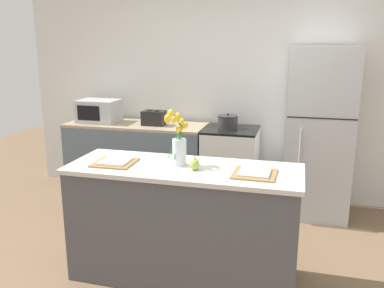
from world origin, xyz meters
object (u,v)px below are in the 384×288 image
at_px(stove_range, 230,167).
at_px(refrigerator, 319,133).
at_px(pear_figurine, 195,164).
at_px(toaster, 154,118).
at_px(flower_vase, 179,143).
at_px(microwave, 99,111).
at_px(cooking_pot, 228,122).
at_px(plate_setting_left, 115,162).
at_px(plate_setting_right, 255,173).

xyz_separation_m(stove_range, refrigerator, (0.95, 0.00, 0.46)).
height_order(pear_figurine, toaster, toaster).
distance_m(refrigerator, flower_vase, 1.92).
relative_size(flower_vase, toaster, 1.54).
height_order(stove_range, flower_vase, flower_vase).
xyz_separation_m(flower_vase, microwave, (-1.49, 1.56, -0.06)).
relative_size(stove_range, flower_vase, 2.12).
bearing_deg(cooking_pot, microwave, 179.89).
bearing_deg(plate_setting_left, stove_range, 68.57).
bearing_deg(pear_figurine, plate_setting_right, 0.58).
bearing_deg(plate_setting_left, flower_vase, 9.87).
xyz_separation_m(stove_range, microwave, (-1.64, -0.00, 0.59)).
height_order(plate_setting_right, cooking_pot, cooking_pot).
distance_m(pear_figurine, cooking_pot, 1.65).
relative_size(refrigerator, plate_setting_left, 5.79).
relative_size(plate_setting_right, microwave, 0.66).
relative_size(refrigerator, flower_vase, 4.24).
bearing_deg(pear_figurine, refrigerator, 60.23).
height_order(stove_range, refrigerator, refrigerator).
relative_size(toaster, cooking_pot, 1.21).
relative_size(plate_setting_left, toaster, 1.13).
bearing_deg(microwave, stove_range, 0.02).
bearing_deg(cooking_pot, flower_vase, -93.95).
relative_size(stove_range, plate_setting_left, 2.89).
bearing_deg(stove_range, cooking_pot, -174.79).
xyz_separation_m(toaster, cooking_pot, (0.88, 0.02, -0.01)).
xyz_separation_m(flower_vase, pear_figurine, (0.15, -0.09, -0.12)).
height_order(stove_range, pear_figurine, pear_figurine).
distance_m(stove_range, cooking_pot, 0.54).
height_order(flower_vase, microwave, flower_vase).
height_order(cooking_pot, microwave, microwave).
distance_m(cooking_pot, microwave, 1.60).
distance_m(plate_setting_right, microwave, 2.67).
relative_size(stove_range, plate_setting_right, 2.89).
height_order(refrigerator, cooking_pot, refrigerator).
bearing_deg(stove_range, plate_setting_left, -111.43).
xyz_separation_m(cooking_pot, microwave, (-1.60, 0.00, 0.06)).
bearing_deg(stove_range, refrigerator, 0.04).
bearing_deg(plate_setting_right, toaster, 130.09).
height_order(pear_figurine, plate_setting_right, pear_figurine).
height_order(refrigerator, plate_setting_right, refrigerator).
bearing_deg(cooking_pot, pear_figurine, -88.49).
xyz_separation_m(flower_vase, plate_setting_right, (0.60, -0.09, -0.16)).
distance_m(toaster, microwave, 0.72).
height_order(flower_vase, cooking_pot, flower_vase).
distance_m(refrigerator, pear_figurine, 1.91).
distance_m(refrigerator, plate_setting_right, 1.73).
xyz_separation_m(stove_range, plate_setting_left, (-0.65, -1.65, 0.49)).
bearing_deg(flower_vase, microwave, 133.65).
xyz_separation_m(plate_setting_left, microwave, (-0.99, 1.65, 0.11)).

